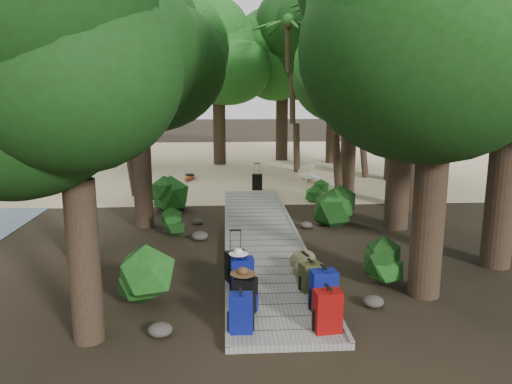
{
  "coord_description": "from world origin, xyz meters",
  "views": [
    {
      "loc": [
        -0.96,
        -11.95,
        3.93
      ],
      "look_at": [
        -0.07,
        2.47,
        1.0
      ],
      "focal_mm": 35.0,
      "sensor_mm": 36.0,
      "label": 1
    }
  ],
  "objects_px": {
    "backpack_left_a": "(241,311)",
    "backpack_left_c": "(242,274)",
    "sun_lounger": "(309,173)",
    "duffel_right_khaki": "(305,264)",
    "lone_suitcase_on_sand": "(257,182)",
    "backpack_left_d": "(239,266)",
    "kayak": "(190,176)",
    "backpack_left_b": "(245,293)",
    "backpack_right_d": "(311,275)",
    "backpack_right_b": "(323,288)",
    "suitcase_on_boardwalk": "(236,266)",
    "backpack_right_c": "(322,288)",
    "backpack_right_a": "(328,309)"
  },
  "relations": [
    {
      "from": "backpack_left_a",
      "to": "suitcase_on_boardwalk",
      "type": "distance_m",
      "value": 2.18
    },
    {
      "from": "suitcase_on_boardwalk",
      "to": "backpack_right_b",
      "type": "bearing_deg",
      "value": -62.63
    },
    {
      "from": "suitcase_on_boardwalk",
      "to": "lone_suitcase_on_sand",
      "type": "bearing_deg",
      "value": 65.06
    },
    {
      "from": "backpack_left_b",
      "to": "duffel_right_khaki",
      "type": "height_order",
      "value": "backpack_left_b"
    },
    {
      "from": "backpack_left_d",
      "to": "sun_lounger",
      "type": "relative_size",
      "value": 0.27
    },
    {
      "from": "backpack_right_b",
      "to": "duffel_right_khaki",
      "type": "relative_size",
      "value": 1.24
    },
    {
      "from": "backpack_right_c",
      "to": "backpack_right_d",
      "type": "distance_m",
      "value": 0.65
    },
    {
      "from": "backpack_right_c",
      "to": "backpack_right_a",
      "type": "bearing_deg",
      "value": -87.35
    },
    {
      "from": "backpack_right_d",
      "to": "suitcase_on_boardwalk",
      "type": "height_order",
      "value": "suitcase_on_boardwalk"
    },
    {
      "from": "backpack_left_d",
      "to": "backpack_right_d",
      "type": "bearing_deg",
      "value": -12.42
    },
    {
      "from": "backpack_right_a",
      "to": "kayak",
      "type": "height_order",
      "value": "backpack_right_a"
    },
    {
      "from": "backpack_right_b",
      "to": "backpack_right_c",
      "type": "relative_size",
      "value": 1.34
    },
    {
      "from": "kayak",
      "to": "sun_lounger",
      "type": "distance_m",
      "value": 5.37
    },
    {
      "from": "backpack_left_a",
      "to": "backpack_right_a",
      "type": "relative_size",
      "value": 0.94
    },
    {
      "from": "lone_suitcase_on_sand",
      "to": "backpack_right_b",
      "type": "bearing_deg",
      "value": -85.59
    },
    {
      "from": "backpack_left_b",
      "to": "backpack_right_b",
      "type": "relative_size",
      "value": 0.86
    },
    {
      "from": "backpack_right_b",
      "to": "sun_lounger",
      "type": "bearing_deg",
      "value": 73.26
    },
    {
      "from": "backpack_left_b",
      "to": "suitcase_on_boardwalk",
      "type": "xyz_separation_m",
      "value": [
        -0.14,
        1.45,
        -0.03
      ]
    },
    {
      "from": "backpack_left_d",
      "to": "backpack_right_c",
      "type": "distance_m",
      "value": 2.0
    },
    {
      "from": "backpack_right_c",
      "to": "duffel_right_khaki",
      "type": "xyz_separation_m",
      "value": [
        -0.08,
        1.49,
        -0.08
      ]
    },
    {
      "from": "backpack_left_b",
      "to": "backpack_right_d",
      "type": "relative_size",
      "value": 1.14
    },
    {
      "from": "backpack_right_d",
      "to": "sun_lounger",
      "type": "height_order",
      "value": "backpack_right_d"
    },
    {
      "from": "backpack_right_b",
      "to": "backpack_left_d",
      "type": "bearing_deg",
      "value": 124.17
    },
    {
      "from": "backpack_left_c",
      "to": "sun_lounger",
      "type": "relative_size",
      "value": 0.4
    },
    {
      "from": "backpack_right_d",
      "to": "sun_lounger",
      "type": "xyz_separation_m",
      "value": [
        2.1,
        12.64,
        -0.09
      ]
    },
    {
      "from": "backpack_left_a",
      "to": "suitcase_on_boardwalk",
      "type": "height_order",
      "value": "backpack_left_a"
    },
    {
      "from": "backpack_right_d",
      "to": "suitcase_on_boardwalk",
      "type": "bearing_deg",
      "value": 140.68
    },
    {
      "from": "backpack_left_a",
      "to": "backpack_left_b",
      "type": "height_order",
      "value": "backpack_left_a"
    },
    {
      "from": "backpack_left_b",
      "to": "backpack_right_c",
      "type": "xyz_separation_m",
      "value": [
        1.41,
        0.26,
        -0.05
      ]
    },
    {
      "from": "backpack_left_b",
      "to": "backpack_left_d",
      "type": "height_order",
      "value": "backpack_left_b"
    },
    {
      "from": "backpack_left_c",
      "to": "backpack_right_d",
      "type": "bearing_deg",
      "value": 1.88
    },
    {
      "from": "backpack_left_c",
      "to": "duffel_right_khaki",
      "type": "xyz_separation_m",
      "value": [
        1.36,
        0.95,
        -0.18
      ]
    },
    {
      "from": "backpack_left_d",
      "to": "backpack_right_b",
      "type": "relative_size",
      "value": 0.65
    },
    {
      "from": "backpack_right_a",
      "to": "suitcase_on_boardwalk",
      "type": "relative_size",
      "value": 1.2
    },
    {
      "from": "backpack_left_a",
      "to": "backpack_left_c",
      "type": "xyz_separation_m",
      "value": [
        0.08,
        1.53,
        0.04
      ]
    },
    {
      "from": "duffel_right_khaki",
      "to": "lone_suitcase_on_sand",
      "type": "bearing_deg",
      "value": 78.1
    },
    {
      "from": "backpack_right_c",
      "to": "sun_lounger",
      "type": "height_order",
      "value": "backpack_right_c"
    },
    {
      "from": "sun_lounger",
      "to": "backpack_left_c",
      "type": "bearing_deg",
      "value": -113.03
    },
    {
      "from": "lone_suitcase_on_sand",
      "to": "kayak",
      "type": "relative_size",
      "value": 0.2
    },
    {
      "from": "suitcase_on_boardwalk",
      "to": "kayak",
      "type": "height_order",
      "value": "suitcase_on_boardwalk"
    },
    {
      "from": "backpack_left_b",
      "to": "sun_lounger",
      "type": "xyz_separation_m",
      "value": [
        3.4,
        13.54,
        -0.13
      ]
    },
    {
      "from": "backpack_left_d",
      "to": "backpack_right_c",
      "type": "bearing_deg",
      "value": -27.76
    },
    {
      "from": "backpack_left_c",
      "to": "backpack_right_d",
      "type": "xyz_separation_m",
      "value": [
        1.33,
        0.1,
        -0.09
      ]
    },
    {
      "from": "backpack_left_a",
      "to": "sun_lounger",
      "type": "distance_m",
      "value": 14.7
    },
    {
      "from": "backpack_left_a",
      "to": "backpack_left_c",
      "type": "height_order",
      "value": "backpack_left_c"
    },
    {
      "from": "backpack_left_c",
      "to": "suitcase_on_boardwalk",
      "type": "bearing_deg",
      "value": 97.04
    },
    {
      "from": "sun_lounger",
      "to": "kayak",
      "type": "bearing_deg",
      "value": 165.72
    },
    {
      "from": "backpack_left_c",
      "to": "lone_suitcase_on_sand",
      "type": "relative_size",
      "value": 1.24
    },
    {
      "from": "backpack_left_d",
      "to": "kayak",
      "type": "bearing_deg",
      "value": 112.47
    },
    {
      "from": "lone_suitcase_on_sand",
      "to": "sun_lounger",
      "type": "relative_size",
      "value": 0.32
    }
  ]
}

